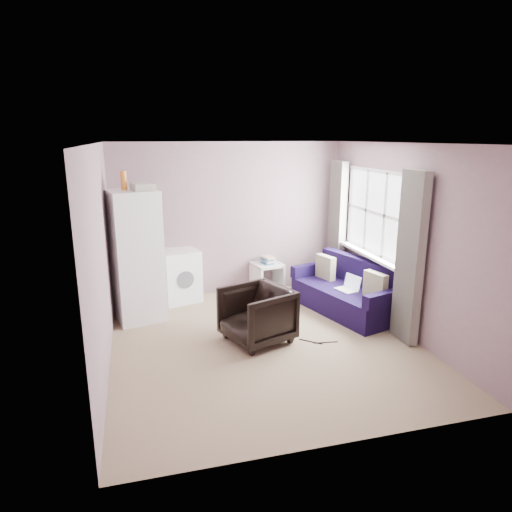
{
  "coord_description": "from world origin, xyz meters",
  "views": [
    {
      "loc": [
        -1.49,
        -5.2,
        2.57
      ],
      "look_at": [
        0.05,
        0.6,
        1.0
      ],
      "focal_mm": 32.0,
      "sensor_mm": 36.0,
      "label": 1
    }
  ],
  "objects_px": {
    "side_table": "(267,275)",
    "sofa": "(348,293)",
    "armchair": "(257,312)",
    "washing_machine": "(178,274)",
    "fridge": "(136,255)"
  },
  "relations": [
    {
      "from": "fridge",
      "to": "armchair",
      "type": "bearing_deg",
      "value": -53.07
    },
    {
      "from": "fridge",
      "to": "washing_machine",
      "type": "height_order",
      "value": "fridge"
    },
    {
      "from": "fridge",
      "to": "washing_machine",
      "type": "distance_m",
      "value": 1.02
    },
    {
      "from": "armchair",
      "to": "washing_machine",
      "type": "bearing_deg",
      "value": -175.74
    },
    {
      "from": "side_table",
      "to": "sofa",
      "type": "height_order",
      "value": "sofa"
    },
    {
      "from": "armchair",
      "to": "side_table",
      "type": "distance_m",
      "value": 1.94
    },
    {
      "from": "washing_machine",
      "to": "armchair",
      "type": "bearing_deg",
      "value": -81.69
    },
    {
      "from": "side_table",
      "to": "sofa",
      "type": "distance_m",
      "value": 1.49
    },
    {
      "from": "sofa",
      "to": "side_table",
      "type": "bearing_deg",
      "value": 113.02
    },
    {
      "from": "fridge",
      "to": "side_table",
      "type": "xyz_separation_m",
      "value": [
        2.12,
        0.63,
        -0.65
      ]
    },
    {
      "from": "armchair",
      "to": "side_table",
      "type": "xyz_separation_m",
      "value": [
        0.67,
        1.82,
        -0.1
      ]
    },
    {
      "from": "washing_machine",
      "to": "fridge",
      "type": "bearing_deg",
      "value": -151.4
    },
    {
      "from": "fridge",
      "to": "washing_machine",
      "type": "xyz_separation_m",
      "value": [
        0.63,
        0.62,
        -0.51
      ]
    },
    {
      "from": "side_table",
      "to": "sofa",
      "type": "relative_size",
      "value": 0.33
    },
    {
      "from": "fridge",
      "to": "sofa",
      "type": "bearing_deg",
      "value": -23.46
    }
  ]
}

